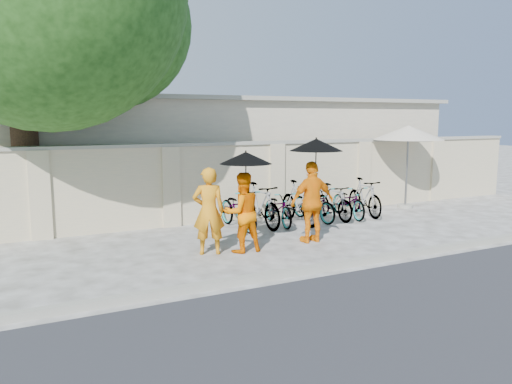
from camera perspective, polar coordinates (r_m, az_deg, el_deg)
name	(u,v)px	position (r m, az deg, el deg)	size (l,w,h in m)	color
ground	(263,250)	(10.35, 0.85, -6.68)	(80.00, 80.00, 0.00)	silver
kerb	(308,270)	(8.92, 5.98, -8.83)	(40.00, 0.16, 0.12)	gray
compound_wall	(241,182)	(13.41, -1.68, 1.16)	(20.00, 0.30, 2.00)	beige
building_behind	(221,150)	(17.21, -4.05, 4.77)	(14.00, 6.00, 3.20)	beige
shade_tree	(45,3)	(12.10, -22.95, 19.24)	(6.70, 6.20, 8.20)	#543621
monk_left	(209,211)	(9.94, -5.43, -2.18)	(0.64, 0.42, 1.75)	orange
monk_center	(242,212)	(10.07, -1.61, -2.35)	(0.79, 0.62, 1.63)	orange
parasol_center	(246,158)	(9.87, -1.17, 3.92)	(1.04, 1.04, 1.12)	black
monk_right	(312,202)	(10.92, 6.45, -1.14)	(1.04, 0.43, 1.78)	orange
parasol_right	(316,145)	(10.73, 6.89, 5.38)	(1.14, 1.14, 1.26)	black
patio_umbrella	(408,134)	(15.66, 17.01, 6.40)	(2.32, 2.32, 2.48)	gray
bike_0	(238,209)	(12.24, -2.03, -1.95)	(0.65, 1.88, 0.99)	slate
bike_1	(260,205)	(12.38, 0.46, -1.54)	(0.52, 1.84, 1.11)	slate
bike_2	(278,208)	(12.68, 2.59, -1.84)	(0.58, 1.67, 0.88)	slate
bike_3	(299,203)	(12.83, 4.97, -1.21)	(0.52, 1.84, 1.11)	slate
bike_4	(314,204)	(13.27, 6.62, -1.34)	(0.61, 1.74, 0.92)	slate
bike_5	(334,202)	(13.47, 8.86, -1.14)	(0.45, 1.60, 0.96)	slate
bike_6	(349,202)	(13.84, 10.55, -1.08)	(0.59, 1.69, 0.89)	slate
bike_7	(365,197)	(14.17, 12.30, -0.59)	(0.49, 1.74, 1.05)	slate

